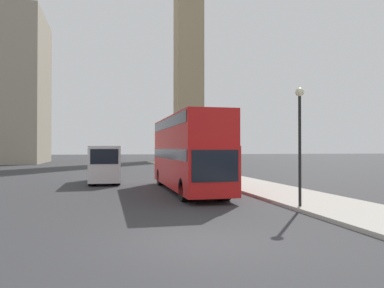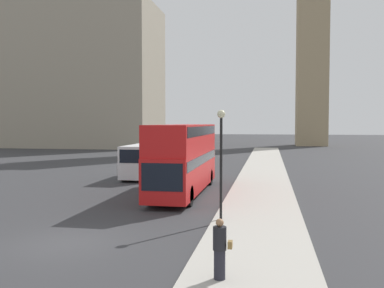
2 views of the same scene
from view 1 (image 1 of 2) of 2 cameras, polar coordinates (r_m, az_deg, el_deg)
The scene contains 5 objects.
ground_plane at distance 10.29m, azimuth 0.94°, elevation -14.81°, with size 300.00×300.00×0.00m, color #333335.
clock_tower at distance 88.16m, azimuth -0.53°, elevation 19.15°, with size 6.22×6.39×63.21m.
red_double_decker_bus at distance 21.81m, azimuth -0.69°, elevation -0.92°, with size 2.44×11.39×4.33m.
white_van at distance 28.06m, azimuth -13.19°, elevation -2.87°, with size 2.14×6.02×2.68m.
street_lamp at distance 15.99m, azimuth 16.09°, elevation 2.59°, with size 0.36×0.36×4.86m.
Camera 1 is at (-2.40, -9.69, 2.51)m, focal length 35.00 mm.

